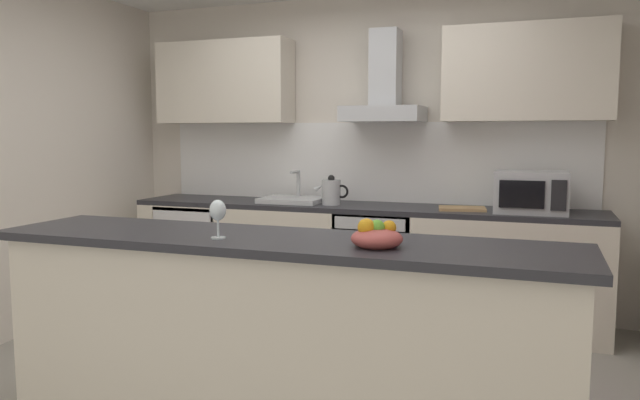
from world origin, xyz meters
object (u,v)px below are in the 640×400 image
at_px(refrigerator, 200,252).
at_px(sink, 293,199).
at_px(oven, 379,261).
at_px(kettle, 331,192).
at_px(range_hood, 384,93).
at_px(wine_glass, 218,212).
at_px(microwave, 531,192).
at_px(fruit_bowl, 377,237).
at_px(chopping_board, 462,209).

relative_size(refrigerator, sink, 1.70).
height_order(oven, kettle, kettle).
bearing_deg(range_hood, refrigerator, -175.33).
distance_m(sink, kettle, 0.36).
bearing_deg(wine_glass, oven, 85.06).
xyz_separation_m(microwave, fruit_bowl, (-0.58, -2.13, -0.02)).
bearing_deg(oven, refrigerator, -179.90).
relative_size(microwave, fruit_bowl, 2.27).
relative_size(oven, fruit_bowl, 3.64).
bearing_deg(wine_glass, kettle, 95.12).
height_order(microwave, wine_glass, microwave).
distance_m(sink, fruit_bowl, 2.52).
bearing_deg(kettle, microwave, 0.22).
bearing_deg(range_hood, wine_glass, -94.67).
xyz_separation_m(oven, sink, (-0.74, 0.01, 0.47)).
xyz_separation_m(oven, kettle, (-0.39, -0.03, 0.55)).
relative_size(range_hood, chopping_board, 2.12).
distance_m(fruit_bowl, chopping_board, 2.14).
relative_size(sink, kettle, 1.73).
height_order(refrigerator, chopping_board, chopping_board).
bearing_deg(microwave, chopping_board, 179.50).
height_order(sink, wine_glass, wine_glass).
relative_size(oven, sink, 1.60).
bearing_deg(sink, chopping_board, -1.44).
relative_size(oven, refrigerator, 0.94).
xyz_separation_m(kettle, range_hood, (0.39, 0.16, 0.78)).
bearing_deg(fruit_bowl, wine_glass, -176.62).
height_order(oven, microwave, microwave).
xyz_separation_m(microwave, sink, (-1.86, 0.04, -0.12)).
xyz_separation_m(wine_glass, chopping_board, (0.83, 2.18, -0.20)).
bearing_deg(sink, range_hood, 9.15).
bearing_deg(oven, chopping_board, -2.11).
height_order(microwave, sink, microwave).
bearing_deg(microwave, fruit_bowl, -105.31).
bearing_deg(microwave, refrigerator, 179.47).
relative_size(refrigerator, range_hood, 1.18).
bearing_deg(kettle, sink, 172.75).
relative_size(wine_glass, fruit_bowl, 0.81).
bearing_deg(oven, microwave, -1.42).
xyz_separation_m(kettle, fruit_bowl, (0.93, -2.13, 0.03)).
distance_m(oven, fruit_bowl, 2.30).
xyz_separation_m(refrigerator, sink, (0.88, 0.01, 0.50)).
relative_size(kettle, chopping_board, 0.85).
bearing_deg(chopping_board, oven, 177.89).
bearing_deg(microwave, range_hood, 172.03).
bearing_deg(chopping_board, range_hood, 166.57).
distance_m(oven, range_hood, 1.33).
height_order(range_hood, chopping_board, range_hood).
bearing_deg(sink, kettle, -7.25).
bearing_deg(sink, refrigerator, -179.11).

